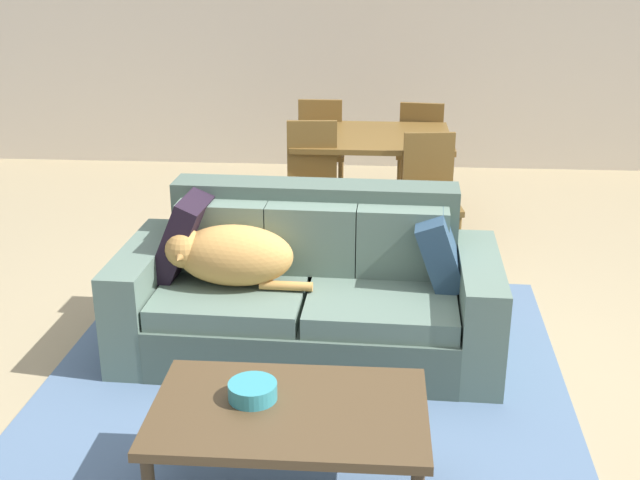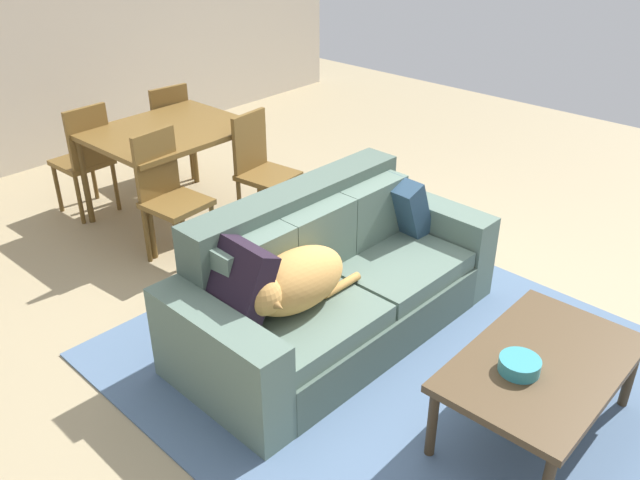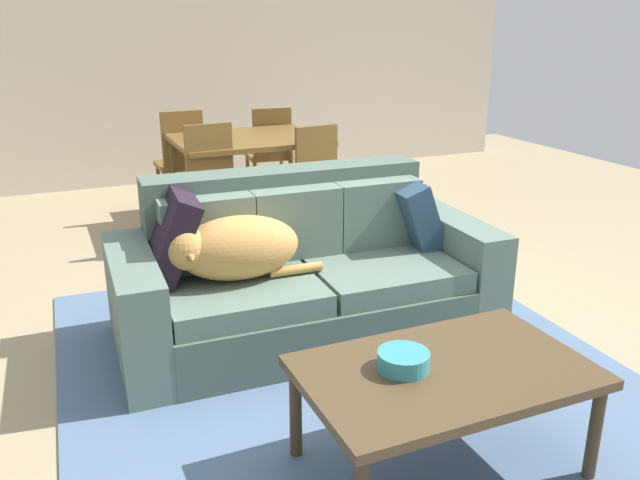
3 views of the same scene
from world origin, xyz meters
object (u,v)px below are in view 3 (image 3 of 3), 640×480
at_px(dog_on_left_cushion, 232,248).
at_px(throw_pillow_by_left_arm, 169,237).
at_px(throw_pillow_by_right_arm, 412,214).
at_px(bowl_on_coffee_table, 403,361).
at_px(dining_chair_far_left, 181,158).
at_px(couch, 303,275).
at_px(dining_chair_far_right, 270,150).
at_px(dining_chair_near_left, 215,184).
at_px(coffee_table, 444,378).
at_px(dining_table, 248,146).
at_px(dining_chair_near_right, 323,180).

bearing_deg(dog_on_left_cushion, throw_pillow_by_left_arm, 149.18).
xyz_separation_m(throw_pillow_by_right_arm, bowl_on_coffee_table, (-0.83, -1.32, -0.11)).
bearing_deg(dining_chair_far_left, dog_on_left_cushion, 82.52).
height_order(couch, dining_chair_far_right, dining_chair_far_right).
xyz_separation_m(couch, dining_chair_near_left, (-0.10, 1.45, 0.20)).
distance_m(dog_on_left_cushion, dining_chair_near_left, 1.59).
relative_size(coffee_table, dining_chair_near_left, 1.13).
bearing_deg(throw_pillow_by_right_arm, coffee_table, -116.24).
bearing_deg(throw_pillow_by_left_arm, dining_table, 61.71).
bearing_deg(dining_chair_near_right, dining_chair_far_left, 120.36).
relative_size(coffee_table, dining_chair_far_left, 1.16).
bearing_deg(bowl_on_coffee_table, dining_table, 82.35).
xyz_separation_m(dog_on_left_cushion, throw_pillow_by_left_arm, (-0.28, 0.18, 0.04)).
xyz_separation_m(coffee_table, dining_chair_near_right, (0.70, 2.73, 0.09)).
xyz_separation_m(dining_table, dining_chair_near_right, (0.41, -0.60, -0.20)).
height_order(throw_pillow_by_right_arm, dining_chair_far_right, dining_chair_far_right).
xyz_separation_m(dog_on_left_cushion, dining_chair_near_right, (1.16, 1.49, -0.09)).
xyz_separation_m(throw_pillow_by_left_arm, bowl_on_coffee_table, (0.59, -1.37, -0.15)).
distance_m(throw_pillow_by_left_arm, dining_chair_far_left, 2.54).
bearing_deg(throw_pillow_by_left_arm, dining_chair_far_right, 60.47).
distance_m(dining_table, dining_chair_near_left, 0.71).
bearing_deg(dining_chair_near_right, couch, -123.88).
distance_m(throw_pillow_by_left_arm, bowl_on_coffee_table, 1.50).
relative_size(throw_pillow_by_left_arm, throw_pillow_by_right_arm, 1.20).
xyz_separation_m(throw_pillow_by_left_arm, throw_pillow_by_right_arm, (1.42, -0.05, -0.04)).
bearing_deg(coffee_table, throw_pillow_by_right_arm, 63.76).
distance_m(couch, dining_table, 2.04).
xyz_separation_m(coffee_table, dining_table, (0.29, 3.34, 0.29)).
distance_m(couch, throw_pillow_by_left_arm, 0.77).
bearing_deg(dining_chair_far_left, dining_table, 127.40).
bearing_deg(bowl_on_coffee_table, dining_chair_far_right, 77.74).
bearing_deg(bowl_on_coffee_table, coffee_table, -19.69).
bearing_deg(throw_pillow_by_right_arm, bowl_on_coffee_table, -122.12).
bearing_deg(dining_chair_near_left, couch, -89.98).
xyz_separation_m(couch, coffee_table, (0.03, -1.35, 0.07)).
distance_m(throw_pillow_by_left_arm, coffee_table, 1.62).
bearing_deg(throw_pillow_by_right_arm, dining_chair_far_left, 108.22).
bearing_deg(bowl_on_coffee_table, dining_chair_far_left, 89.99).
distance_m(coffee_table, bowl_on_coffee_table, 0.18).
relative_size(throw_pillow_by_right_arm, bowl_on_coffee_table, 2.00).
bearing_deg(dining_chair_near_right, throw_pillow_by_right_arm, -96.88).
bearing_deg(dining_chair_near_left, throw_pillow_by_right_arm, -64.26).
relative_size(couch, dining_table, 1.75).
height_order(throw_pillow_by_right_arm, dining_chair_near_right, dining_chair_near_right).
distance_m(dining_chair_near_right, dining_chair_far_left, 1.44).
relative_size(throw_pillow_by_left_arm, coffee_table, 0.43).
bearing_deg(dining_chair_near_left, throw_pillow_by_left_arm, -117.82).
xyz_separation_m(coffee_table, dining_chair_far_left, (-0.15, 3.90, 0.12)).
height_order(dog_on_left_cushion, dining_table, dining_table).
bearing_deg(dining_chair_near_left, dog_on_left_cushion, -105.81).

